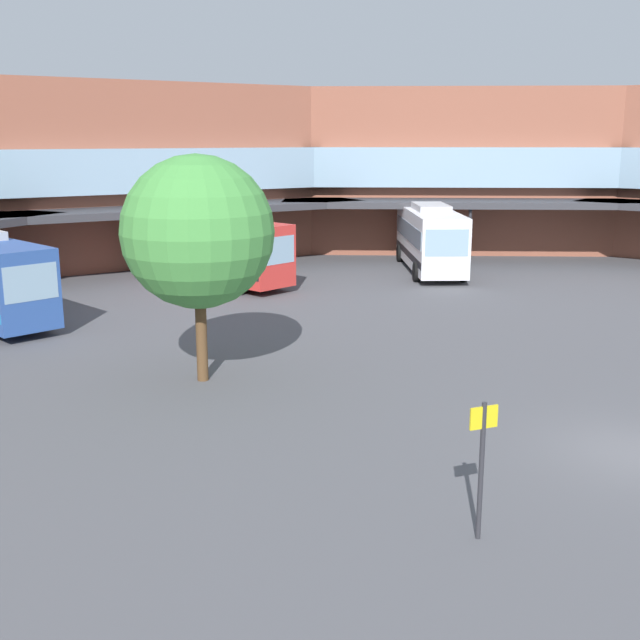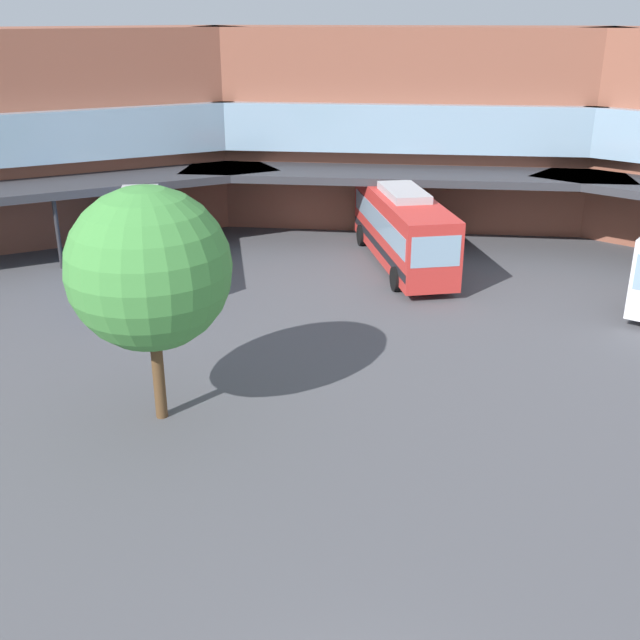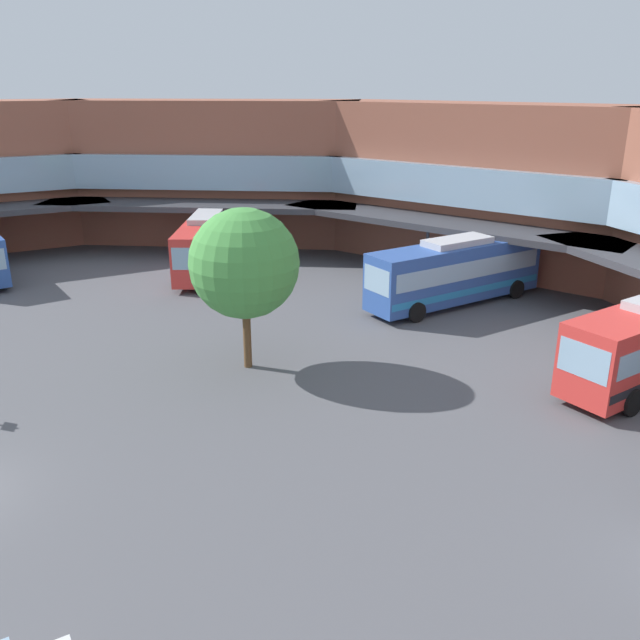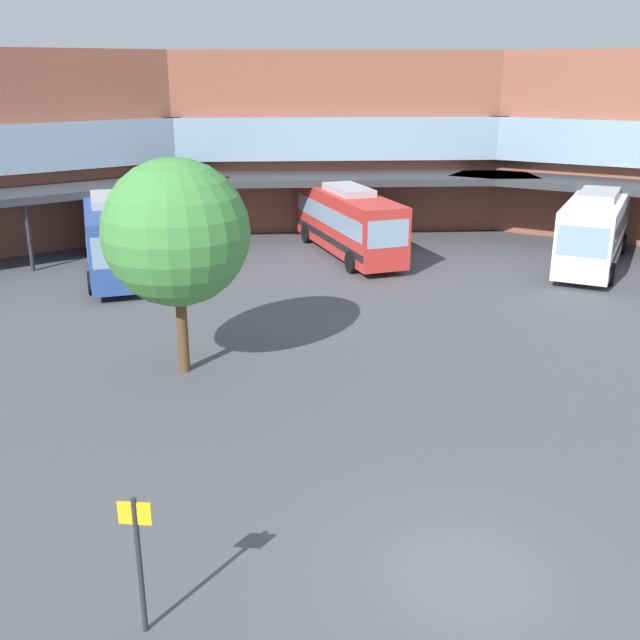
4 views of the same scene
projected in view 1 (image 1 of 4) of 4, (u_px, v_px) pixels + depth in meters
The scene contains 6 objects.
ground_plane at pixel (637, 453), 19.42m from camera, with size 122.60×122.60×0.00m, color #515156.
station_building at pixel (140, 193), 31.86m from camera, with size 80.82×48.90×10.86m.
bus_2 at pixel (210, 247), 41.88m from camera, with size 2.86×10.66×3.80m.
bus_4 at pixel (430, 237), 45.49m from camera, with size 9.21×9.08×3.92m.
plaza_tree at pixel (198, 232), 24.20m from camera, with size 4.79×4.79×7.21m.
stop_sign_post at pixel (482, 457), 14.93m from camera, with size 0.56×0.30×2.81m.
Camera 1 is at (-18.71, -6.47, 7.68)m, focal length 43.79 mm.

